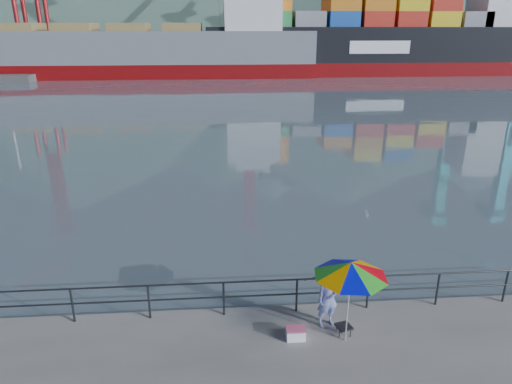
% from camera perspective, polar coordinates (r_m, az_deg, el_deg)
% --- Properties ---
extents(harbor_water, '(500.00, 280.00, 0.00)m').
position_cam_1_polar(harbor_water, '(139.18, -4.35, 16.69)').
color(harbor_water, slate).
rests_on(harbor_water, ground).
extents(far_dock, '(200.00, 40.00, 0.40)m').
position_cam_1_polar(far_dock, '(102.84, 1.62, 15.65)').
color(far_dock, '#514F4C').
rests_on(far_dock, ground).
extents(guardrail, '(22.00, 0.06, 1.03)m').
position_cam_1_polar(guardrail, '(12.75, 0.56, -12.91)').
color(guardrail, '#2D3033').
rests_on(guardrail, ground).
extents(container_stacks, '(58.00, 5.40, 7.80)m').
position_cam_1_polar(container_stacks, '(107.30, 13.17, 17.01)').
color(container_stacks, orange).
rests_on(container_stacks, ground).
extents(fisherman, '(0.70, 0.56, 1.67)m').
position_cam_1_polar(fisherman, '(12.27, 8.96, -12.88)').
color(fisherman, '#1C3299').
rests_on(fisherman, ground).
extents(beach_umbrella, '(2.20, 2.20, 2.21)m').
position_cam_1_polar(beach_umbrella, '(11.19, 11.78, -9.45)').
color(beach_umbrella, white).
rests_on(beach_umbrella, ground).
extents(folding_stool, '(0.45, 0.45, 0.24)m').
position_cam_1_polar(folding_stool, '(12.42, 10.89, -16.50)').
color(folding_stool, black).
rests_on(folding_stool, ground).
extents(cooler_bag, '(0.48, 0.32, 0.27)m').
position_cam_1_polar(cooler_bag, '(12.09, 4.98, -17.26)').
color(cooler_bag, white).
rests_on(cooler_bag, ground).
extents(fishing_rod, '(0.11, 1.68, 1.18)m').
position_cam_1_polar(fishing_rod, '(13.40, 6.86, -13.94)').
color(fishing_rod, black).
rests_on(fishing_rod, ground).
extents(bulk_carrier, '(54.85, 9.49, 14.50)m').
position_cam_1_polar(bulk_carrier, '(79.85, -12.23, 16.98)').
color(bulk_carrier, '#6D0708').
rests_on(bulk_carrier, ground).
extents(container_ship, '(56.14, 9.36, 18.10)m').
position_cam_1_polar(container_ship, '(85.13, 15.33, 18.10)').
color(container_ship, '#6D0708').
rests_on(container_ship, ground).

